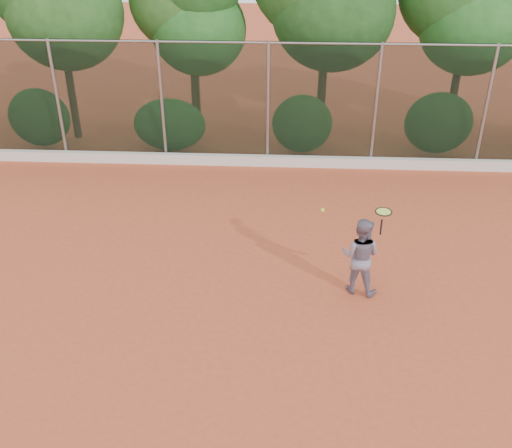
{
  "coord_description": "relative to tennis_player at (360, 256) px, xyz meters",
  "views": [
    {
      "loc": [
        0.53,
        -8.57,
        6.54
      ],
      "look_at": [
        0.0,
        1.0,
        1.25
      ],
      "focal_mm": 40.0,
      "sensor_mm": 36.0,
      "label": 1
    }
  ],
  "objects": [
    {
      "name": "tennis_racket",
      "position": [
        0.32,
        -0.09,
        0.97
      ],
      "size": [
        0.39,
        0.39,
        0.53
      ],
      "color": "black",
      "rests_on": "ground"
    },
    {
      "name": "tennis_player",
      "position": [
        0.0,
        0.0,
        0.0
      ],
      "size": [
        0.92,
        0.81,
        1.58
      ],
      "primitive_type": "imported",
      "rotation": [
        0.0,
        0.0,
        2.81
      ],
      "color": "slate",
      "rests_on": "ground"
    },
    {
      "name": "ground",
      "position": [
        -2.0,
        -0.69,
        -0.79
      ],
      "size": [
        80.0,
        80.0,
        0.0
      ],
      "primitive_type": "plane",
      "color": "#C34F2E",
      "rests_on": "ground"
    },
    {
      "name": "concrete_curb",
      "position": [
        -2.0,
        6.13,
        -0.64
      ],
      "size": [
        24.0,
        0.2,
        0.3
      ],
      "primitive_type": "cube",
      "color": "silver",
      "rests_on": "ground"
    },
    {
      "name": "tennis_ball_in_flight",
      "position": [
        -0.76,
        0.12,
        0.9
      ],
      "size": [
        0.07,
        0.07,
        0.07
      ],
      "color": "#C8E935",
      "rests_on": "ground"
    },
    {
      "name": "chainlink_fence",
      "position": [
        -2.0,
        6.31,
        1.07
      ],
      "size": [
        24.09,
        0.09,
        3.5
      ],
      "color": "black",
      "rests_on": "ground"
    }
  ]
}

